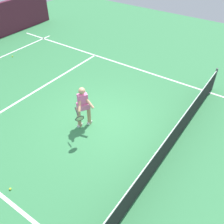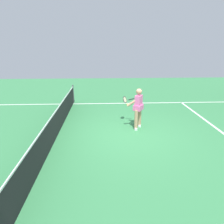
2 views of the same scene
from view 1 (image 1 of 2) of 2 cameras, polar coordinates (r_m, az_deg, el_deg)
The scene contains 8 objects.
ground_plane at distance 9.04m, azimuth -2.37°, elevation -1.90°, with size 25.33×25.33×0.00m, color #38844C.
service_line_marking at distance 11.03m, azimuth -16.71°, elevation 4.78°, with size 7.96×0.10×0.01m, color white.
sideline_left_marking at distance 11.85m, azimuth 9.31°, elevation 8.52°, with size 0.10×17.48×0.01m, color white.
sideline_right_marking at distance 7.38m, azimuth -22.19°, elevation -18.56°, with size 0.10×17.48×0.01m, color white.
court_net at distance 7.83m, azimuth 13.14°, elevation -6.44°, with size 8.64×0.08×0.98m.
tennis_player at distance 8.35m, azimuth -6.59°, elevation 1.34°, with size 1.07×0.78×1.55m.
tennis_ball_near at distance 14.19m, azimuth -21.74°, elevation 11.69°, with size 0.07×0.07×0.07m, color #D1E533.
tennis_ball_mid at distance 7.60m, azimuth -22.17°, elevation -15.92°, with size 0.07×0.07×0.07m, color #D1E533.
Camera 1 is at (5.40, 4.21, 5.90)m, focal length 40.17 mm.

